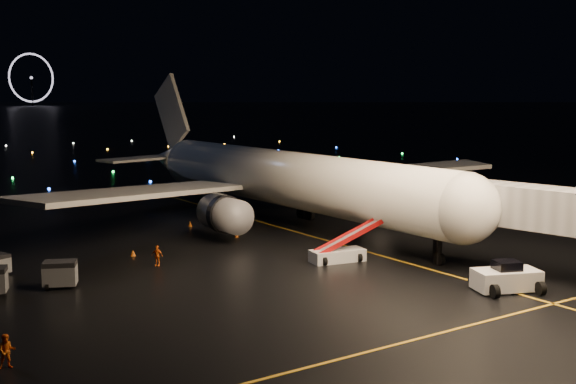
{
  "coord_description": "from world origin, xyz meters",
  "views": [
    {
      "loc": [
        -26.34,
        -37.11,
        13.17
      ],
      "look_at": [
        6.7,
        12.0,
        5.0
      ],
      "focal_mm": 45.0,
      "sensor_mm": 36.0,
      "label": 1
    }
  ],
  "objects_px": {
    "airliner": "(268,146)",
    "belt_loader": "(337,242)",
    "crew_c": "(157,256)",
    "baggage_cart_0": "(60,274)",
    "pushback_tug": "(506,276)",
    "crew_b": "(7,351)"
  },
  "relations": [
    {
      "from": "crew_b",
      "to": "baggage_cart_0",
      "type": "height_order",
      "value": "baggage_cart_0"
    },
    {
      "from": "airliner",
      "to": "pushback_tug",
      "type": "bearing_deg",
      "value": -93.25
    },
    {
      "from": "belt_loader",
      "to": "baggage_cart_0",
      "type": "distance_m",
      "value": 20.85
    },
    {
      "from": "crew_c",
      "to": "baggage_cart_0",
      "type": "xyz_separation_m",
      "value": [
        -8.0,
        -2.09,
        0.12
      ]
    },
    {
      "from": "airliner",
      "to": "belt_loader",
      "type": "bearing_deg",
      "value": -107.28
    },
    {
      "from": "pushback_tug",
      "to": "belt_loader",
      "type": "relative_size",
      "value": 0.68
    },
    {
      "from": "crew_c",
      "to": "belt_loader",
      "type": "bearing_deg",
      "value": 23.84
    },
    {
      "from": "airliner",
      "to": "baggage_cart_0",
      "type": "xyz_separation_m",
      "value": [
        -25.58,
        -13.91,
        -6.82
      ]
    },
    {
      "from": "crew_b",
      "to": "airliner",
      "type": "bearing_deg",
      "value": 51.78
    },
    {
      "from": "airliner",
      "to": "crew_b",
      "type": "xyz_separation_m",
      "value": [
        -32.03,
        -27.05,
        -6.88
      ]
    },
    {
      "from": "pushback_tug",
      "to": "crew_b",
      "type": "height_order",
      "value": "pushback_tug"
    },
    {
      "from": "airliner",
      "to": "crew_c",
      "type": "xyz_separation_m",
      "value": [
        -17.57,
        -11.83,
        -6.94
      ]
    },
    {
      "from": "pushback_tug",
      "to": "crew_c",
      "type": "bearing_deg",
      "value": 152.06
    },
    {
      "from": "baggage_cart_0",
      "to": "airliner",
      "type": "bearing_deg",
      "value": 53.44
    },
    {
      "from": "pushback_tug",
      "to": "belt_loader",
      "type": "xyz_separation_m",
      "value": [
        -4.22,
        12.98,
        0.51
      ]
    },
    {
      "from": "baggage_cart_0",
      "to": "crew_b",
      "type": "bearing_deg",
      "value": -91.27
    },
    {
      "from": "pushback_tug",
      "to": "baggage_cart_0",
      "type": "height_order",
      "value": "pushback_tug"
    },
    {
      "from": "crew_b",
      "to": "baggage_cart_0",
      "type": "bearing_deg",
      "value": 75.43
    },
    {
      "from": "belt_loader",
      "to": "crew_c",
      "type": "relative_size",
      "value": 3.94
    },
    {
      "from": "pushback_tug",
      "to": "crew_c",
      "type": "height_order",
      "value": "pushback_tug"
    },
    {
      "from": "pushback_tug",
      "to": "baggage_cart_0",
      "type": "relative_size",
      "value": 1.98
    },
    {
      "from": "airliner",
      "to": "crew_c",
      "type": "height_order",
      "value": "airliner"
    }
  ]
}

